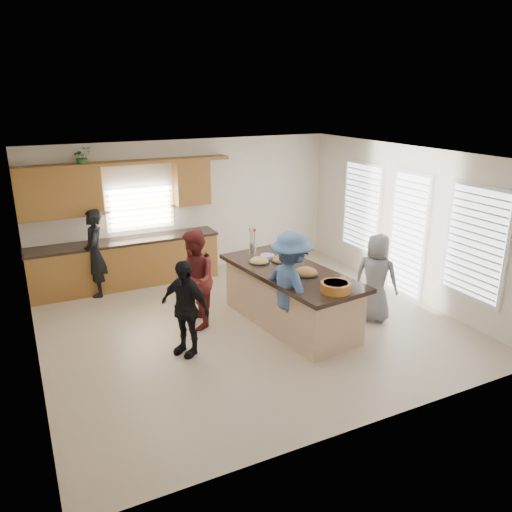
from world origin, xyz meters
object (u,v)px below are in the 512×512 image
salad_bowl (336,286)px  woman_left_back (95,253)px  woman_left_mid (195,280)px  woman_right_front (376,278)px  island (290,298)px  woman_right_back (291,288)px  woman_left_front (185,308)px

salad_bowl → woman_left_back: 4.70m
woman_left_mid → woman_right_front: 3.02m
island → woman_right_back: bearing=-126.2°
woman_left_mid → woman_left_front: bearing=-21.2°
salad_bowl → woman_right_front: 1.41m
island → woman_left_front: woman_left_front is taller
woman_right_front → woman_left_back: bearing=18.6°
woman_left_mid → woman_right_front: (2.81, -1.08, -0.07)m
salad_bowl → island: bearing=96.5°
island → woman_left_back: woman_left_back is taller
island → woman_right_back: woman_right_back is taller
salad_bowl → woman_right_back: woman_right_back is taller
island → woman_right_front: 1.49m
woman_left_mid → woman_left_front: woman_left_mid is taller
woman_left_front → woman_right_front: (3.25, -0.30, 0.02)m
salad_bowl → woman_right_front: bearing=25.5°
woman_right_back → woman_right_front: (1.67, 0.05, -0.13)m
salad_bowl → woman_left_mid: bearing=133.1°
woman_left_back → woman_right_front: 5.14m
woman_left_mid → woman_right_front: size_ratio=1.09×
woman_left_back → woman_right_front: woman_left_back is taller
salad_bowl → woman_left_mid: 2.30m
woman_right_back → woman_right_front: size_ratio=1.17×
woman_left_front → woman_left_mid: bearing=119.2°
woman_right_back → island: bearing=-36.3°
island → salad_bowl: salad_bowl is taller
island → salad_bowl: bearing=-90.3°
island → woman_right_front: size_ratio=1.87×
salad_bowl → woman_left_back: bearing=126.4°
salad_bowl → woman_left_front: woman_left_front is taller
salad_bowl → woman_left_mid: (-1.57, 1.67, -0.20)m
woman_left_back → woman_right_front: bearing=61.5°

